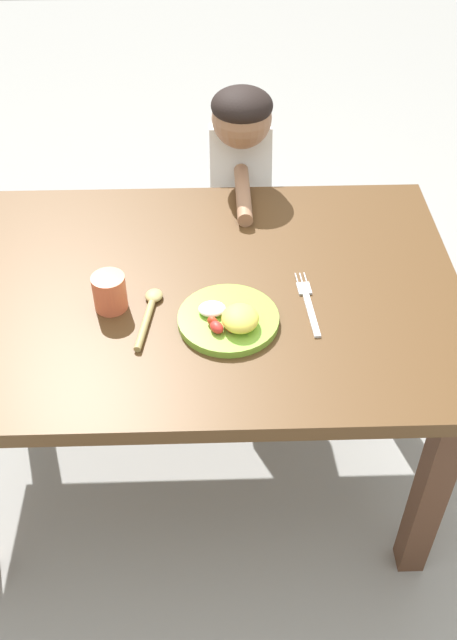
# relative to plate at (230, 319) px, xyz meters

# --- Properties ---
(ground_plane) EXTENTS (8.00, 8.00, 0.00)m
(ground_plane) POSITION_rel_plate_xyz_m (-0.09, 0.13, -0.68)
(ground_plane) COLOR #969691
(dining_table) EXTENTS (1.28, 0.86, 0.66)m
(dining_table) POSITION_rel_plate_xyz_m (-0.09, 0.13, -0.10)
(dining_table) COLOR #53361C
(dining_table) RESTS_ON ground_plane
(plate) EXTENTS (0.22, 0.22, 0.06)m
(plate) POSITION_rel_plate_xyz_m (0.00, 0.00, 0.00)
(plate) COLOR #81BA3A
(plate) RESTS_ON dining_table
(fork) EXTENTS (0.04, 0.22, 0.01)m
(fork) POSITION_rel_plate_xyz_m (0.18, 0.06, -0.01)
(fork) COLOR silver
(fork) RESTS_ON dining_table
(spoon) EXTENTS (0.06, 0.20, 0.02)m
(spoon) POSITION_rel_plate_xyz_m (-0.18, 0.04, -0.01)
(spoon) COLOR tan
(spoon) RESTS_ON dining_table
(drinking_cup) EXTENTS (0.08, 0.08, 0.09)m
(drinking_cup) POSITION_rel_plate_xyz_m (-0.27, 0.07, 0.03)
(drinking_cup) COLOR #E16945
(drinking_cup) RESTS_ON dining_table
(person) EXTENTS (0.19, 0.42, 0.92)m
(person) POSITION_rel_plate_xyz_m (0.05, 0.68, -0.17)
(person) COLOR #3E3E5B
(person) RESTS_ON ground_plane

